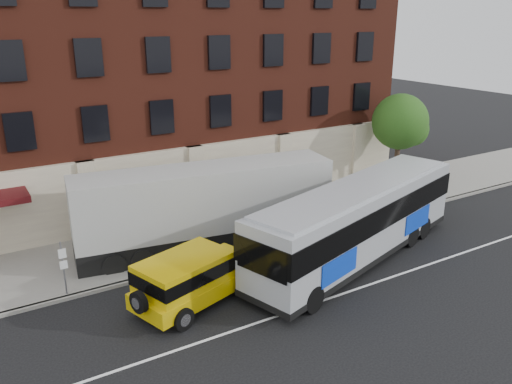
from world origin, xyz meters
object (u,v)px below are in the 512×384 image
sign_pole (63,266)px  yellow_suv (192,276)px  shipping_container (206,209)px  city_bus (358,219)px  street_tree (401,124)px

sign_pole → yellow_suv: sign_pole is taller
sign_pole → shipping_container: 7.27m
sign_pole → city_bus: size_ratio=0.18×
street_tree → city_bus: bearing=-144.5°
sign_pole → shipping_container: size_ratio=0.20×
street_tree → city_bus: size_ratio=0.45×
sign_pole → street_tree: (22.04, 3.34, 2.96)m
street_tree → sign_pole: bearing=-171.4°
city_bus → shipping_container: bearing=139.1°
sign_pole → street_tree: street_tree is taller
city_bus → shipping_container: 7.32m
city_bus → yellow_suv: (-8.38, 0.28, -0.81)m
city_bus → sign_pole: bearing=165.0°
sign_pole → street_tree: 22.49m
city_bus → yellow_suv: bearing=178.1°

